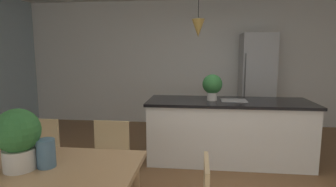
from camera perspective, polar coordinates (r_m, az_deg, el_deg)
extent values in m
cube|color=white|center=(6.15, 8.40, 6.18)|extent=(10.00, 0.12, 2.70)
cube|color=tan|center=(2.35, -29.05, -14.06)|extent=(1.75, 0.98, 0.04)
cube|color=tan|center=(3.29, -26.04, -12.96)|extent=(0.42, 0.42, 0.04)
cube|color=white|center=(3.28, -26.08, -12.39)|extent=(0.37, 0.37, 0.03)
cube|color=tan|center=(3.36, -24.54, -8.29)|extent=(0.38, 0.04, 0.42)
cylinder|color=tan|center=(3.42, -21.67, -15.95)|extent=(0.04, 0.04, 0.41)
cylinder|color=tan|center=(3.59, -26.52, -15.03)|extent=(0.04, 0.04, 0.41)
cube|color=tan|center=(2.96, -12.62, -14.71)|extent=(0.41, 0.41, 0.04)
cube|color=white|center=(2.94, -12.65, -14.08)|extent=(0.37, 0.37, 0.03)
cube|color=tan|center=(3.04, -11.57, -9.43)|extent=(0.38, 0.04, 0.42)
cylinder|color=tan|center=(3.15, -8.31, -17.61)|extent=(0.04, 0.04, 0.41)
cylinder|color=tan|center=(3.25, -14.34, -16.90)|extent=(0.04, 0.04, 0.41)
cube|color=white|center=(4.16, 12.28, -7.72)|extent=(2.27, 0.78, 0.88)
cube|color=black|center=(4.06, 12.48, -1.74)|extent=(2.33, 0.84, 0.04)
cube|color=gray|center=(4.06, 13.48, -1.41)|extent=(0.36, 0.30, 0.01)
cube|color=#B2B5B7|center=(5.89, 17.84, 2.19)|extent=(0.65, 0.64, 1.97)
cylinder|color=#4C4C4C|center=(5.51, 15.62, 1.87)|extent=(0.02, 0.02, 1.18)
cone|color=olive|center=(3.99, 6.28, 13.32)|extent=(0.18, 0.18, 0.25)
cylinder|color=beige|center=(4.03, 9.13, -0.60)|extent=(0.15, 0.15, 0.12)
sphere|color=#2D6B33|center=(4.00, 9.19, 1.93)|extent=(0.28, 0.28, 0.28)
cylinder|color=beige|center=(2.31, -28.39, -11.87)|extent=(0.23, 0.23, 0.15)
sphere|color=#2D6B33|center=(2.25, -28.77, -6.77)|extent=(0.32, 0.32, 0.32)
cylinder|color=slate|center=(2.26, -23.96, -11.26)|extent=(0.13, 0.13, 0.21)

